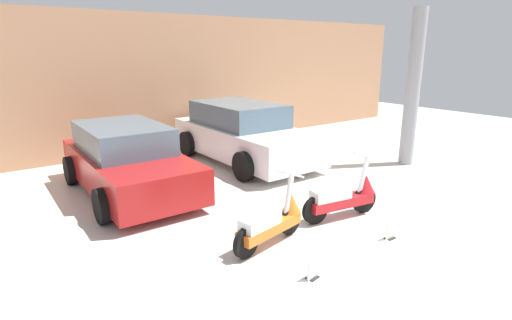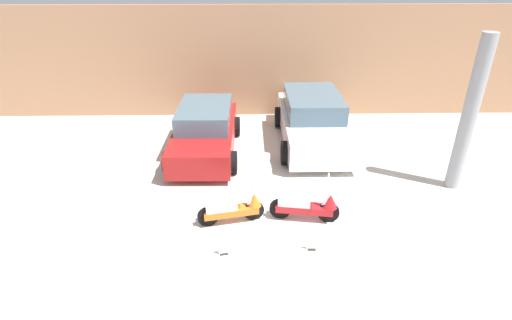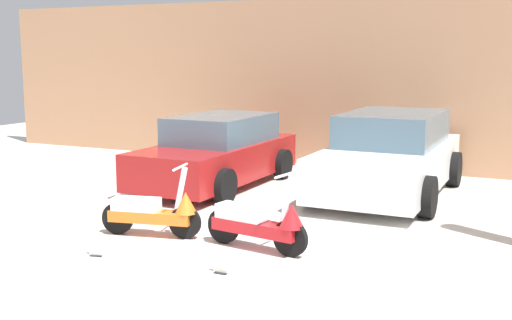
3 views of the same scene
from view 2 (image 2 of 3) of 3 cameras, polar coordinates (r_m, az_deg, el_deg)
name	(u,v)px [view 2 (image 2 of 3)]	position (r m, az deg, el deg)	size (l,w,h in m)	color
ground_plane	(287,254)	(7.96, 4.41, -13.20)	(28.00, 28.00, 0.00)	silver
wall_back	(269,62)	(13.96, 1.88, 13.76)	(19.60, 0.12, 3.72)	tan
scooter_front_left	(234,208)	(8.56, -3.17, -6.83)	(1.43, 0.60, 1.01)	black
scooter_front_right	(308,205)	(8.67, 7.38, -6.43)	(1.50, 0.58, 1.05)	black
car_rear_left	(205,131)	(11.55, -7.29, 4.14)	(1.95, 3.96, 1.34)	maroon
car_rear_center	(313,121)	(12.15, 8.14, 5.61)	(2.10, 4.32, 1.47)	white
placard_near_left_scooter	(224,249)	(7.89, -4.64, -12.53)	(0.20, 0.15, 0.26)	black
placard_near_right_scooter	(312,244)	(8.04, 7.97, -11.85)	(0.20, 0.12, 0.26)	black
support_column_side	(469,116)	(10.40, 28.16, 5.57)	(0.34, 0.34, 3.72)	#99999E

